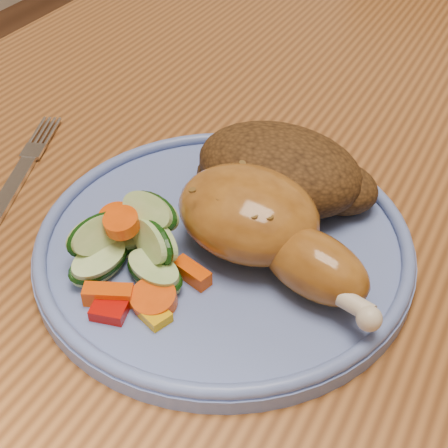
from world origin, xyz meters
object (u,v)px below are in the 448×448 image
at_px(fork, 16,181).
at_px(chair_far, 432,124).
at_px(dining_table, 297,285).
at_px(plate, 224,245).

bearing_deg(fork, chair_far, 71.86).
bearing_deg(dining_table, plate, -117.26).
xyz_separation_m(chair_far, plate, (-0.04, -0.70, 0.26)).
distance_m(dining_table, chair_far, 0.65).
distance_m(plate, fork, 0.20).
height_order(dining_table, plate, plate).
bearing_deg(fork, dining_table, 19.32).
bearing_deg(dining_table, chair_far, 90.00).
bearing_deg(plate, dining_table, 62.74).
bearing_deg(chair_far, plate, -92.98).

